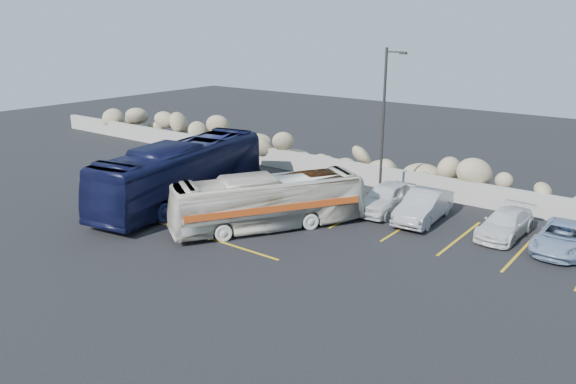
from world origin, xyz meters
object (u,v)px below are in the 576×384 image
Objects in this scene: vintage_bus at (268,202)px; car_b at (424,206)px; car_d at (563,237)px; tour_coach at (182,172)px; lamppost at (384,122)px; car_c at (505,224)px; car_a at (387,197)px.

vintage_bus is 7.53m from car_b.
car_b reaches higher than car_d.
car_d is at bearing 6.57° from tour_coach.
tour_coach is at bearing -142.65° from lamppost.
tour_coach is 16.11m from car_c.
lamppost reaches higher than tour_coach.
car_d is at bearing -3.23° from car_c.
vintage_bus reaches higher than car_a.
car_b is (3.04, -1.35, -3.57)m from lamppost.
car_a is at bearing 179.49° from car_d.
car_a is 2.05m from car_b.
car_b is at bearing -179.34° from car_d.
lamppost is 1.83× the size of car_a.
tour_coach reaches higher than car_a.
lamppost is 2.00× the size of car_c.
lamppost is 0.89× the size of vintage_bus.
tour_coach reaches higher than car_d.
car_b is at bearing 76.88° from vintage_bus.
tour_coach reaches higher than car_b.
lamppost is 10.85m from tour_coach.
car_a reaches higher than car_c.
car_c is (3.77, 0.30, -0.15)m from car_b.
vintage_bus reaches higher than car_b.
tour_coach is 2.66× the size of car_a.
tour_coach is at bearing -150.78° from vintage_bus.
car_d is (8.25, -0.08, -0.17)m from car_a.
lamppost reaches higher than car_a.
tour_coach is 2.91× the size of car_c.
lamppost is at bearing 27.78° from tour_coach.
car_b is at bearing 14.22° from tour_coach.
car_b is 1.06× the size of car_d.
lamppost is 0.69× the size of tour_coach.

